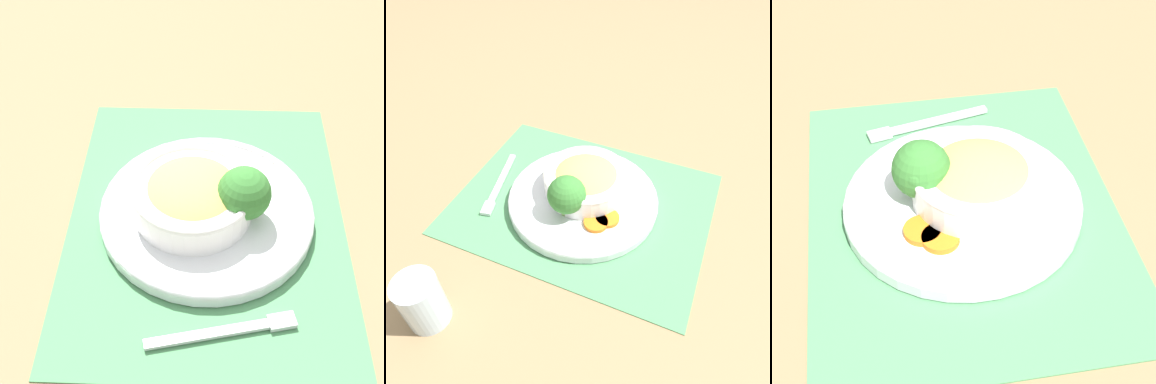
# 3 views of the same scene
# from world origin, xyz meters

# --- Properties ---
(ground_plane) EXTENTS (4.00, 4.00, 0.00)m
(ground_plane) POSITION_xyz_m (0.00, 0.00, 0.00)
(ground_plane) COLOR #8C704C
(placemat) EXTENTS (0.53, 0.43, 0.00)m
(placemat) POSITION_xyz_m (0.00, 0.00, 0.00)
(placemat) COLOR #4C8C59
(placemat) RESTS_ON ground_plane
(plate) EXTENTS (0.29, 0.29, 0.02)m
(plate) POSITION_xyz_m (0.00, 0.00, 0.02)
(plate) COLOR silver
(plate) RESTS_ON placemat
(bowl) EXTENTS (0.17, 0.17, 0.06)m
(bowl) POSITION_xyz_m (-0.00, -0.02, 0.05)
(bowl) COLOR white
(bowl) RESTS_ON plate
(broccoli_floret) EXTENTS (0.07, 0.07, 0.08)m
(broccoli_floret) POSITION_xyz_m (0.02, 0.05, 0.06)
(broccoli_floret) COLOR #84AD5B
(broccoli_floret) RESTS_ON plate
(carrot_slice_near) EXTENTS (0.04, 0.04, 0.01)m
(carrot_slice_near) POSITION_xyz_m (-0.04, 0.06, 0.02)
(carrot_slice_near) COLOR orange
(carrot_slice_near) RESTS_ON plate
(carrot_slice_middle) EXTENTS (0.04, 0.04, 0.01)m
(carrot_slice_middle) POSITION_xyz_m (-0.06, 0.04, 0.02)
(carrot_slice_middle) COLOR orange
(carrot_slice_middle) RESTS_ON plate
(water_glass) EXTENTS (0.06, 0.06, 0.09)m
(water_glass) POSITION_xyz_m (0.16, 0.30, 0.04)
(water_glass) COLOR silver
(water_glass) RESTS_ON ground_plane
(fork) EXTENTS (0.04, 0.18, 0.01)m
(fork) POSITION_xyz_m (0.18, 0.02, 0.01)
(fork) COLOR silver
(fork) RESTS_ON placemat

